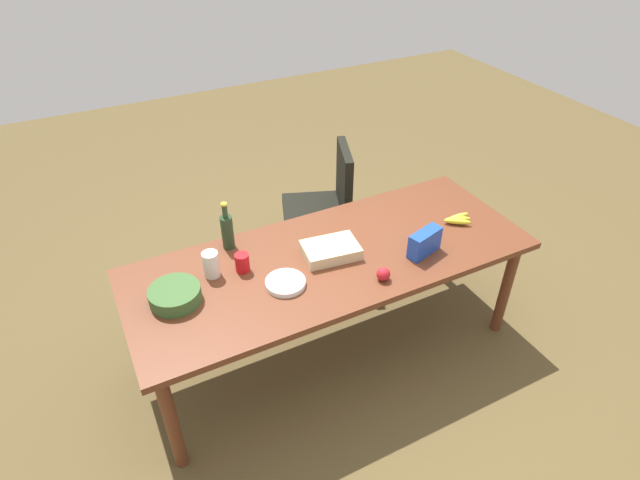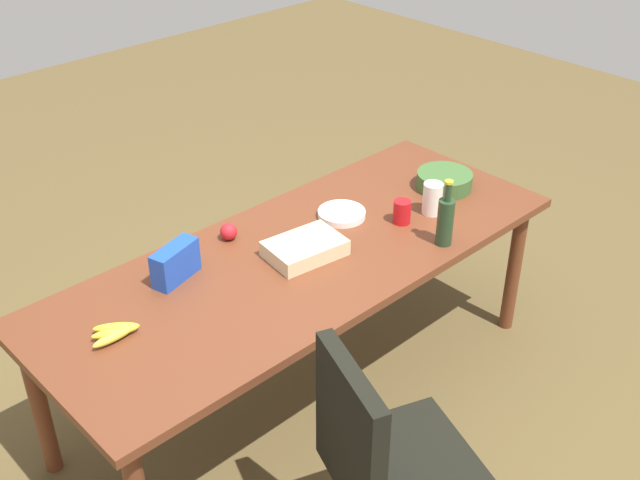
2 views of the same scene
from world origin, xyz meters
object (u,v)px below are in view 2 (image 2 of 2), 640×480
salad_bowl (444,180)px  red_solo_cup (402,212)px  conference_table (303,268)px  banana_bunch (115,332)px  mayo_jar (432,199)px  chip_bag_blue (175,263)px  apple_red (229,232)px  wine_bottle (445,220)px  paper_plate_stack (342,214)px  sheet_cake (305,248)px

salad_bowl → red_solo_cup: red_solo_cup is taller
conference_table → banana_bunch: (0.88, -0.06, 0.10)m
mayo_jar → chip_bag_blue: bearing=-17.5°
apple_red → chip_bag_blue: 0.36m
banana_bunch → mayo_jar: 1.56m
red_solo_cup → wine_bottle: 0.25m
salad_bowl → chip_bag_blue: bearing=-10.2°
conference_table → salad_bowl: size_ratio=8.79×
mayo_jar → red_solo_cup: 0.17m
conference_table → apple_red: (0.15, -0.31, 0.11)m
mayo_jar → apple_red: size_ratio=2.00×
banana_bunch → paper_plate_stack: (-1.22, -0.06, -0.01)m
conference_table → red_solo_cup: bearing=167.5°
sheet_cake → chip_bag_blue: chip_bag_blue is taller
red_solo_cup → apple_red: bearing=-32.8°
salad_bowl → apple_red: bearing=-18.1°
paper_plate_stack → sheet_cake: bearing=19.9°
paper_plate_stack → wine_bottle: wine_bottle is taller
sheet_cake → apple_red: size_ratio=4.21×
conference_table → wine_bottle: bearing=144.6°
chip_bag_blue → sheet_cake: bearing=155.0°
apple_red → wine_bottle: wine_bottle is taller
conference_table → banana_bunch: size_ratio=11.91×
conference_table → banana_bunch: bearing=-3.7°
apple_red → red_solo_cup: bearing=147.2°
sheet_cake → apple_red: 0.36m
paper_plate_stack → apple_red: bearing=-22.0°
red_solo_cup → sheet_cake: bearing=-11.1°
conference_table → sheet_cake: bearing=85.9°
salad_bowl → paper_plate_stack: salad_bowl is taller
apple_red → wine_bottle: 0.94m
chip_bag_blue → salad_bowl: (-1.40, 0.25, -0.03)m
banana_bunch → red_solo_cup: red_solo_cup is taller
chip_bag_blue → red_solo_cup: chip_bag_blue is taller
sheet_cake → wine_bottle: size_ratio=1.04×
wine_bottle → mayo_jar: bearing=-129.1°
conference_table → wine_bottle: 0.64m
banana_bunch → salad_bowl: 1.78m
mayo_jar → apple_red: mayo_jar is taller
banana_bunch → salad_bowl: salad_bowl is taller
sheet_cake → paper_plate_stack: 0.37m
mayo_jar → apple_red: (0.82, -0.46, -0.04)m
sheet_cake → wine_bottle: (-0.50, 0.34, 0.08)m
sheet_cake → salad_bowl: salad_bowl is taller
sheet_cake → chip_bag_blue: (0.49, -0.23, 0.04)m
salad_bowl → paper_plate_stack: size_ratio=1.23×
conference_table → mayo_jar: 0.70m
banana_bunch → chip_bag_blue: bearing=-157.1°
mayo_jar → wine_bottle: (0.17, 0.21, 0.04)m
conference_table → salad_bowl: bearing=177.9°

